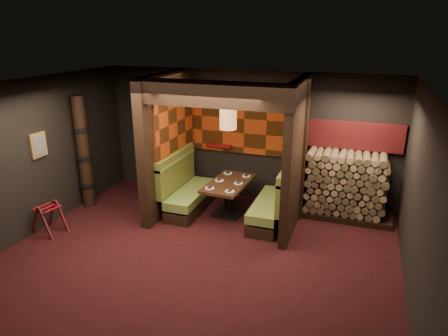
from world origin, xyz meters
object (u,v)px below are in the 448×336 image
(booth_bench_right, at_px, (275,204))
(firewood_stack, at_px, (349,187))
(dining_table, at_px, (229,193))
(booth_bench_left, at_px, (187,191))
(pendant_lamp, at_px, (228,118))
(totem_column, at_px, (84,153))
(luggage_rack, at_px, (49,217))

(booth_bench_right, height_order, firewood_stack, firewood_stack)
(dining_table, bearing_deg, booth_bench_right, -3.20)
(booth_bench_left, bearing_deg, dining_table, 3.39)
(booth_bench_left, xyz_separation_m, firewood_stack, (3.25, 0.70, 0.28))
(pendant_lamp, relative_size, totem_column, 0.43)
(booth_bench_right, xyz_separation_m, totem_column, (-3.98, -0.55, 0.79))
(luggage_rack, xyz_separation_m, firewood_stack, (5.26, 2.52, 0.37))
(booth_bench_left, xyz_separation_m, pendant_lamp, (0.92, 0.00, 1.65))
(pendant_lamp, relative_size, luggage_rack, 1.61)
(pendant_lamp, bearing_deg, luggage_rack, -148.02)
(booth_bench_right, xyz_separation_m, dining_table, (-0.97, 0.05, 0.08))
(booth_bench_left, bearing_deg, totem_column, -165.25)
(dining_table, distance_m, firewood_stack, 2.42)
(firewood_stack, bearing_deg, booth_bench_right, -152.65)
(totem_column, bearing_deg, luggage_rack, -86.41)
(booth_bench_right, height_order, pendant_lamp, pendant_lamp)
(luggage_rack, bearing_deg, dining_table, 32.68)
(dining_table, relative_size, totem_column, 0.58)
(luggage_rack, height_order, firewood_stack, firewood_stack)
(firewood_stack, bearing_deg, pendant_lamp, -163.35)
(dining_table, bearing_deg, booth_bench_left, -176.61)
(booth_bench_right, relative_size, dining_table, 1.15)
(booth_bench_right, bearing_deg, totem_column, -172.14)
(totem_column, bearing_deg, pendant_lamp, 10.44)
(booth_bench_left, relative_size, pendant_lamp, 1.56)
(dining_table, distance_m, luggage_rack, 3.48)
(booth_bench_left, xyz_separation_m, dining_table, (0.92, 0.05, 0.08))
(luggage_rack, relative_size, firewood_stack, 0.37)
(booth_bench_left, height_order, pendant_lamp, pendant_lamp)
(dining_table, xyz_separation_m, pendant_lamp, (0.00, -0.05, 1.57))
(booth_bench_left, relative_size, dining_table, 1.15)
(luggage_rack, height_order, totem_column, totem_column)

